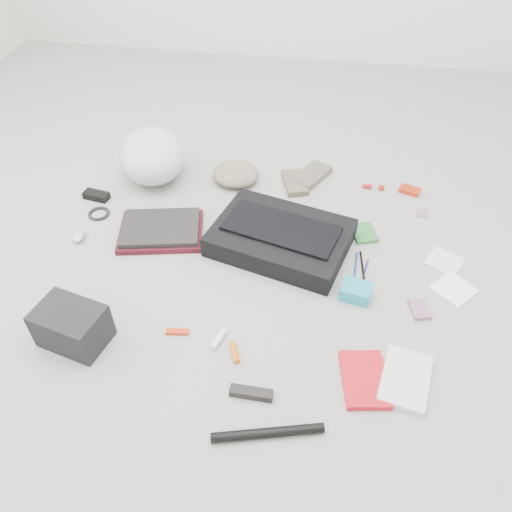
% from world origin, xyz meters
% --- Properties ---
extents(ground_plane, '(4.00, 4.00, 0.00)m').
position_xyz_m(ground_plane, '(0.00, 0.00, 0.00)').
color(ground_plane, gray).
extents(messenger_bag, '(0.59, 0.49, 0.09)m').
position_xyz_m(messenger_bag, '(0.08, 0.13, 0.04)').
color(messenger_bag, black).
rests_on(messenger_bag, ground_plane).
extents(bag_flap, '(0.47, 0.30, 0.01)m').
position_xyz_m(bag_flap, '(0.08, 0.13, 0.09)').
color(bag_flap, black).
rests_on(bag_flap, messenger_bag).
extents(laptop_sleeve, '(0.38, 0.31, 0.02)m').
position_xyz_m(laptop_sleeve, '(-0.41, 0.12, 0.01)').
color(laptop_sleeve, '#480F19').
rests_on(laptop_sleeve, ground_plane).
extents(laptop, '(0.35, 0.28, 0.02)m').
position_xyz_m(laptop, '(-0.41, 0.12, 0.03)').
color(laptop, black).
rests_on(laptop, laptop_sleeve).
extents(bike_helmet, '(0.40, 0.44, 0.22)m').
position_xyz_m(bike_helmet, '(-0.56, 0.51, 0.11)').
color(bike_helmet, silver).
rests_on(bike_helmet, ground_plane).
extents(beanie, '(0.27, 0.27, 0.07)m').
position_xyz_m(beanie, '(-0.18, 0.54, 0.04)').
color(beanie, gray).
rests_on(beanie, ground_plane).
extents(mitten_left, '(0.14, 0.20, 0.03)m').
position_xyz_m(mitten_left, '(0.09, 0.55, 0.01)').
color(mitten_left, brown).
rests_on(mitten_left, ground_plane).
extents(mitten_right, '(0.19, 0.23, 0.03)m').
position_xyz_m(mitten_right, '(0.16, 0.61, 0.02)').
color(mitten_right, '#5F554D').
rests_on(mitten_right, ground_plane).
extents(power_brick, '(0.12, 0.07, 0.03)m').
position_xyz_m(power_brick, '(-0.77, 0.30, 0.02)').
color(power_brick, black).
rests_on(power_brick, ground_plane).
extents(cable_coil, '(0.12, 0.12, 0.01)m').
position_xyz_m(cable_coil, '(-0.71, 0.19, 0.01)').
color(cable_coil, black).
rests_on(cable_coil, ground_plane).
extents(mouse, '(0.07, 0.09, 0.03)m').
position_xyz_m(mouse, '(-0.73, 0.04, 0.02)').
color(mouse, '#A6A5BA').
rests_on(mouse, ground_plane).
extents(camera_bag, '(0.24, 0.19, 0.14)m').
position_xyz_m(camera_bag, '(-0.53, -0.44, 0.07)').
color(camera_bag, black).
rests_on(camera_bag, ground_plane).
extents(multitool, '(0.08, 0.03, 0.01)m').
position_xyz_m(multitool, '(-0.21, -0.36, 0.01)').
color(multitool, '#B6270D').
rests_on(multitool, ground_plane).
extents(toiletry_tube_white, '(0.04, 0.08, 0.02)m').
position_xyz_m(toiletry_tube_white, '(-0.06, -0.37, 0.01)').
color(toiletry_tube_white, silver).
rests_on(toiletry_tube_white, ground_plane).
extents(toiletry_tube_orange, '(0.05, 0.08, 0.02)m').
position_xyz_m(toiletry_tube_orange, '(-0.00, -0.42, 0.01)').
color(toiletry_tube_orange, '#CF5D07').
rests_on(toiletry_tube_orange, ground_plane).
extents(u_lock, '(0.13, 0.03, 0.03)m').
position_xyz_m(u_lock, '(0.08, -0.55, 0.01)').
color(u_lock, black).
rests_on(u_lock, ground_plane).
extents(bike_pump, '(0.32, 0.11, 0.03)m').
position_xyz_m(bike_pump, '(0.15, -0.67, 0.01)').
color(bike_pump, black).
rests_on(bike_pump, ground_plane).
extents(book_red, '(0.17, 0.22, 0.02)m').
position_xyz_m(book_red, '(0.41, -0.45, 0.01)').
color(book_red, red).
rests_on(book_red, ground_plane).
extents(book_white, '(0.18, 0.23, 0.02)m').
position_xyz_m(book_white, '(0.53, -0.43, 0.01)').
color(book_white, silver).
rests_on(book_white, ground_plane).
extents(notepad, '(0.12, 0.14, 0.01)m').
position_xyz_m(notepad, '(0.40, 0.25, 0.01)').
color(notepad, '#296A34').
rests_on(notepad, ground_plane).
extents(pen_blue, '(0.02, 0.16, 0.01)m').
position_xyz_m(pen_blue, '(0.37, 0.05, 0.00)').
color(pen_blue, '#183796').
rests_on(pen_blue, ground_plane).
extents(pen_black, '(0.02, 0.15, 0.01)m').
position_xyz_m(pen_black, '(0.40, 0.06, 0.00)').
color(pen_black, black).
rests_on(pen_black, ground_plane).
extents(pen_navy, '(0.03, 0.13, 0.01)m').
position_xyz_m(pen_navy, '(0.41, 0.03, 0.00)').
color(pen_navy, navy).
rests_on(pen_navy, ground_plane).
extents(accordion_wallet, '(0.12, 0.10, 0.05)m').
position_xyz_m(accordion_wallet, '(0.38, -0.10, 0.03)').
color(accordion_wallet, '#1CA4BA').
rests_on(accordion_wallet, ground_plane).
extents(card_deck, '(0.08, 0.10, 0.02)m').
position_xyz_m(card_deck, '(0.60, -0.13, 0.01)').
color(card_deck, '#99698B').
rests_on(card_deck, ground_plane).
extents(napkin_top, '(0.16, 0.16, 0.01)m').
position_xyz_m(napkin_top, '(0.71, 0.14, 0.00)').
color(napkin_top, silver).
rests_on(napkin_top, ground_plane).
extents(napkin_bottom, '(0.18, 0.18, 0.01)m').
position_xyz_m(napkin_bottom, '(0.73, -0.01, 0.00)').
color(napkin_bottom, white).
rests_on(napkin_bottom, ground_plane).
extents(lollipop_a, '(0.03, 0.03, 0.02)m').
position_xyz_m(lollipop_a, '(0.40, 0.58, 0.01)').
color(lollipop_a, '#A8211D').
rests_on(lollipop_a, ground_plane).
extents(lollipop_b, '(0.03, 0.03, 0.02)m').
position_xyz_m(lollipop_b, '(0.42, 0.58, 0.01)').
color(lollipop_b, red).
rests_on(lollipop_b, ground_plane).
extents(lollipop_c, '(0.03, 0.03, 0.03)m').
position_xyz_m(lollipop_c, '(0.48, 0.57, 0.01)').
color(lollipop_c, '#A8200B').
rests_on(lollipop_c, ground_plane).
extents(altoids_tin, '(0.10, 0.08, 0.02)m').
position_xyz_m(altoids_tin, '(0.60, 0.58, 0.01)').
color(altoids_tin, '#B0260E').
rests_on(altoids_tin, ground_plane).
extents(stamp_sheet, '(0.05, 0.06, 0.00)m').
position_xyz_m(stamp_sheet, '(0.65, 0.43, 0.00)').
color(stamp_sheet, gray).
rests_on(stamp_sheet, ground_plane).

